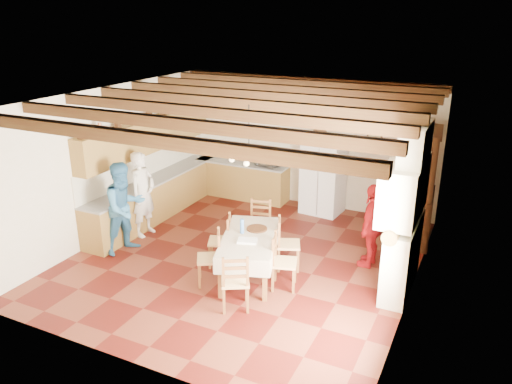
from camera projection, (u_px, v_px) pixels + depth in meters
floor at (244, 259)px, 9.33m from camera, size 6.00×6.50×0.02m
ceiling at (243, 97)px, 8.30m from camera, size 6.00×6.50×0.02m
wall_back at (307, 142)px, 11.58m from camera, size 6.00×0.02×3.00m
wall_front at (122, 262)px, 6.06m from camera, size 6.00×0.02×3.00m
wall_left at (111, 162)px, 10.05m from camera, size 0.02×6.50×3.00m
wall_right at (419, 211)px, 7.59m from camera, size 0.02×6.50×3.00m
ceiling_beams at (243, 103)px, 8.34m from camera, size 6.00×6.30×0.16m
lower_cabinets_left at (158, 198)px, 11.17m from camera, size 0.60×4.30×0.86m
lower_cabinets_back at (242, 180)px, 12.31m from camera, size 2.30×0.60×0.86m
countertop_left at (157, 178)px, 11.02m from camera, size 0.62×4.30×0.04m
countertop_back at (242, 163)px, 12.16m from camera, size 2.34×0.62×0.04m
backsplash_left at (145, 163)px, 11.03m from camera, size 0.03×4.30×0.60m
backsplash_back at (247, 147)px, 12.29m from camera, size 2.30×0.03×0.60m
upper_cabinets at (149, 135)px, 10.74m from camera, size 0.35×4.20×0.70m
fireplace at (402, 210)px, 7.91m from camera, size 0.56×1.60×2.80m
wall_picture at (375, 134)px, 10.80m from camera, size 0.34×0.03×0.42m
refrigerator at (323, 176)px, 11.24m from camera, size 0.93×0.79×1.73m
hutch at (421, 187)px, 9.73m from camera, size 0.63×1.29×2.27m
dining_table at (249, 240)px, 8.52m from camera, size 1.38×1.92×0.76m
chandelier at (249, 151)px, 7.98m from camera, size 0.47×0.47×0.03m
chair_left_near at (209, 257)px, 8.35m from camera, size 0.56×0.57×0.96m
chair_left_far at (220, 240)px, 8.98m from camera, size 0.54×0.55×0.96m
chair_right_near at (284, 261)px, 8.22m from camera, size 0.51×0.52×0.96m
chair_right_far at (289, 243)px, 8.86m from camera, size 0.53×0.54×0.96m
chair_end_near at (235, 280)px, 7.64m from camera, size 0.56×0.56×0.96m
chair_end_far at (259, 225)px, 9.62m from camera, size 0.51×0.50×0.96m
person_man at (143, 194)px, 10.08m from camera, size 0.43×0.65×1.76m
person_woman_blue at (125, 208)px, 9.37m from camera, size 0.89×1.02×1.77m
person_woman_red at (372, 225)px, 8.87m from camera, size 0.46×0.94×1.55m
microwave at (268, 159)px, 11.82m from camera, size 0.60×0.45×0.30m
fridge_vase at (320, 131)px, 10.94m from camera, size 0.35×0.35×0.33m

